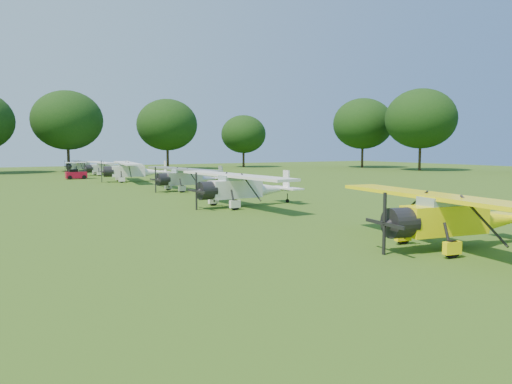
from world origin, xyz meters
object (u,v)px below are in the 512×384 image
at_px(aircraft_7, 83,165).
at_px(golf_cart, 76,173).
at_px(aircraft_3, 243,186).
at_px(aircraft_4, 189,176).
at_px(aircraft_6, 106,167).
at_px(aircraft_5, 133,169).
at_px(aircraft_2, 456,214).

distance_m(aircraft_7, golf_cart, 18.26).
bearing_deg(aircraft_3, aircraft_4, 80.33).
distance_m(aircraft_6, aircraft_7, 11.47).
xyz_separation_m(aircraft_4, golf_cart, (-6.06, 22.14, -0.62)).
distance_m(aircraft_4, aircraft_5, 14.08).
bearing_deg(aircraft_5, aircraft_6, 96.74).
bearing_deg(aircraft_2, aircraft_4, 97.18).
xyz_separation_m(aircraft_5, golf_cart, (-4.94, 8.11, -0.71)).
relative_size(aircraft_2, aircraft_3, 0.98).
height_order(aircraft_2, aircraft_7, aircraft_2).
height_order(aircraft_3, aircraft_6, aircraft_3).
relative_size(aircraft_4, aircraft_5, 0.94).
xyz_separation_m(aircraft_2, golf_cart, (-5.58, 51.51, -0.67)).
height_order(aircraft_3, aircraft_7, aircraft_3).
bearing_deg(aircraft_3, aircraft_2, -90.98).
xyz_separation_m(aircraft_4, aircraft_7, (-1.88, 39.91, -0.23)).
xyz_separation_m(aircraft_7, golf_cart, (-4.18, -17.77, -0.39)).
height_order(aircraft_2, aircraft_4, aircraft_2).
height_order(aircraft_7, golf_cart, golf_cart).
xyz_separation_m(aircraft_5, aircraft_7, (-0.75, 25.88, -0.32)).
relative_size(aircraft_2, golf_cart, 4.80).
bearing_deg(aircraft_2, aircraft_7, 99.28).
xyz_separation_m(aircraft_6, golf_cart, (-5.16, -6.34, -0.49)).
height_order(aircraft_2, aircraft_5, aircraft_5).
xyz_separation_m(aircraft_6, aircraft_7, (-0.97, 11.42, -0.10)).
bearing_deg(aircraft_7, aircraft_4, -86.05).
height_order(aircraft_6, aircraft_7, aircraft_6).
relative_size(aircraft_4, aircraft_7, 1.22).
bearing_deg(aircraft_6, aircraft_7, 92.22).
relative_size(aircraft_3, aircraft_7, 1.29).
height_order(aircraft_3, golf_cart, aircraft_3).
bearing_deg(aircraft_5, aircraft_7, 99.28).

